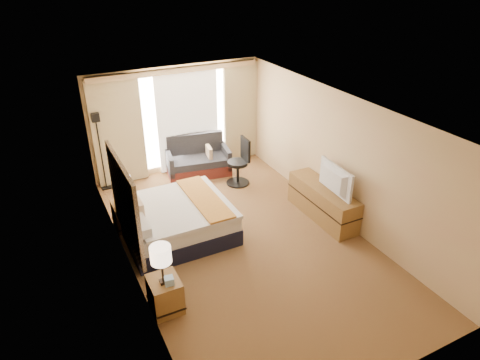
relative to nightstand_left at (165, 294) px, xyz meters
name	(u,v)px	position (x,y,z in m)	size (l,w,h in m)	color
floor	(243,240)	(1.87, 1.05, -0.28)	(4.20, 7.00, 0.02)	#4E1E16
ceiling	(244,109)	(1.87, 1.05, 2.33)	(4.20, 7.00, 0.02)	white
wall_back	(177,120)	(1.87, 4.55, 1.02)	(4.20, 0.02, 2.60)	tan
wall_front	(386,309)	(1.87, -2.45, 1.02)	(4.20, 0.02, 2.60)	tan
wall_left	(125,208)	(-0.23, 1.05, 1.02)	(0.02, 7.00, 2.60)	tan
wall_right	(338,157)	(3.97, 1.05, 1.02)	(0.02, 7.00, 2.60)	tan
headboard	(125,203)	(-0.19, 1.25, 1.01)	(0.06, 1.85, 1.50)	black
nightstand_left	(165,294)	(0.00, 0.00, 0.00)	(0.45, 0.52, 0.55)	olive
nightstand_right	(126,215)	(0.00, 2.50, 0.00)	(0.45, 0.52, 0.55)	olive
media_dresser	(323,202)	(3.70, 1.05, 0.07)	(0.50, 1.80, 0.70)	olive
window	(187,118)	(2.12, 4.52, 1.04)	(2.30, 0.02, 2.30)	white
curtains	(178,117)	(1.87, 4.44, 1.13)	(4.12, 0.19, 2.56)	#C7B58C
bed	(176,220)	(0.81, 1.78, 0.07)	(1.95, 1.78, 0.95)	black
loveseat	(198,161)	(2.18, 4.09, 0.04)	(1.62, 1.05, 0.94)	maroon
floor_lamp	(98,136)	(-0.03, 4.35, 1.02)	(0.23, 0.23, 1.83)	black
desk_chair	(240,164)	(2.87, 3.15, 0.23)	(0.55, 0.55, 1.12)	black
lamp_left	(161,255)	(-0.02, -0.05, 0.78)	(0.31, 0.31, 0.65)	black
lamp_right	(124,183)	(0.04, 2.44, 0.74)	(0.28, 0.28, 0.60)	black
tissue_box	(169,281)	(0.05, -0.11, 0.34)	(0.13, 0.13, 0.12)	#83A8CB
telephone	(129,200)	(0.11, 2.52, 0.31)	(0.17, 0.13, 0.07)	black
television	(331,180)	(3.65, 0.80, 0.72)	(1.01, 0.13, 0.58)	black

